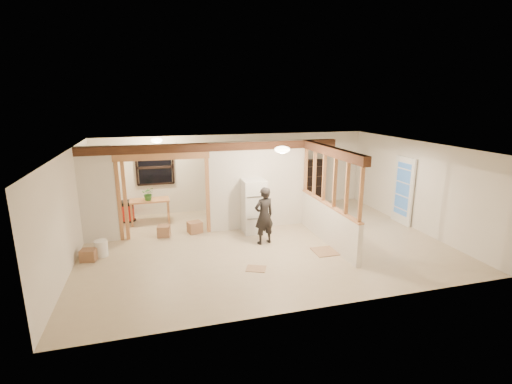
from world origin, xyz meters
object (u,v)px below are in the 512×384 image
object	(u,v)px
refrigerator	(254,206)
bookshelf	(313,182)
woman	(264,216)
shop_vac	(127,211)
work_table	(150,211)

from	to	relation	value
refrigerator	bookshelf	xyz separation A→B (m)	(2.77, 2.21, 0.04)
bookshelf	woman	bearing A→B (deg)	-131.50
refrigerator	shop_vac	bearing A→B (deg)	151.35
work_table	bookshelf	size ratio (longest dim) A/B	0.72
woman	refrigerator	bearing A→B (deg)	-103.47
woman	work_table	world-z (taller)	woman
woman	shop_vac	size ratio (longest dim) A/B	2.32
woman	work_table	bearing A→B (deg)	-56.69
refrigerator	woman	size ratio (longest dim) A/B	1.00
woman	bookshelf	size ratio (longest dim) A/B	0.95
work_table	shop_vac	xyz separation A→B (m)	(-0.69, 0.31, -0.04)
refrigerator	shop_vac	size ratio (longest dim) A/B	2.32
bookshelf	shop_vac	bearing A→B (deg)	-177.18
shop_vac	refrigerator	bearing A→B (deg)	-28.65
shop_vac	work_table	bearing A→B (deg)	-24.08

